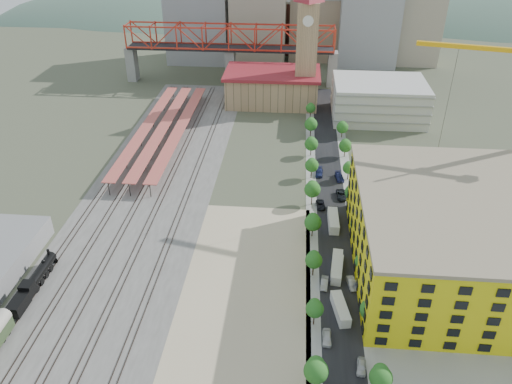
# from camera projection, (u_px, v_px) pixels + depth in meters

# --- Properties ---
(ground) EXTENTS (400.00, 400.00, 0.00)m
(ground) POSITION_uv_depth(u_px,v_px,m) (273.00, 212.00, 135.12)
(ground) COLOR #474C38
(ground) RESTS_ON ground
(ballast_strip) EXTENTS (36.00, 165.00, 0.06)m
(ballast_strip) POSITION_uv_depth(u_px,v_px,m) (159.00, 175.00, 152.66)
(ballast_strip) COLOR #605E59
(ballast_strip) RESTS_ON ground
(dirt_lot) EXTENTS (28.00, 67.00, 0.06)m
(dirt_lot) POSITION_uv_depth(u_px,v_px,m) (246.00, 291.00, 108.55)
(dirt_lot) COLOR tan
(dirt_lot) RESTS_ON ground
(street_asphalt) EXTENTS (12.00, 170.00, 0.06)m
(street_asphalt) POSITION_uv_depth(u_px,v_px,m) (330.00, 187.00, 146.71)
(street_asphalt) COLOR black
(street_asphalt) RESTS_ON ground
(sidewalk_west) EXTENTS (3.00, 170.00, 0.04)m
(sidewalk_west) POSITION_uv_depth(u_px,v_px,m) (311.00, 186.00, 147.12)
(sidewalk_west) COLOR gray
(sidewalk_west) RESTS_ON ground
(sidewalk_east) EXTENTS (3.00, 170.00, 0.04)m
(sidewalk_east) POSITION_uv_depth(u_px,v_px,m) (349.00, 188.00, 146.31)
(sidewalk_east) COLOR gray
(sidewalk_east) RESTS_ON ground
(construction_pad) EXTENTS (50.00, 90.00, 0.06)m
(construction_pad) POSITION_uv_depth(u_px,v_px,m) (463.00, 269.00, 114.76)
(construction_pad) COLOR gray
(construction_pad) RESTS_ON ground
(rail_tracks) EXTENTS (26.56, 160.00, 0.18)m
(rail_tracks) POSITION_uv_depth(u_px,v_px,m) (153.00, 175.00, 152.73)
(rail_tracks) COLOR #382B23
(rail_tracks) RESTS_ON ground
(platform_canopies) EXTENTS (16.00, 80.00, 4.12)m
(platform_canopies) POSITION_uv_depth(u_px,v_px,m) (163.00, 127.00, 174.40)
(platform_canopies) COLOR #B75B46
(platform_canopies) RESTS_ON ground
(station_hall) EXTENTS (38.00, 24.00, 13.10)m
(station_hall) POSITION_uv_depth(u_px,v_px,m) (272.00, 87.00, 201.90)
(station_hall) COLOR tan
(station_hall) RESTS_ON ground
(clock_tower) EXTENTS (12.00, 12.00, 52.00)m
(clock_tower) POSITION_uv_depth(u_px,v_px,m) (307.00, 33.00, 187.83)
(clock_tower) COLOR tan
(clock_tower) RESTS_ON ground
(parking_garage) EXTENTS (34.00, 26.00, 14.00)m
(parking_garage) POSITION_uv_depth(u_px,v_px,m) (379.00, 100.00, 188.50)
(parking_garage) COLOR silver
(parking_garage) RESTS_ON ground
(truss_bridge) EXTENTS (94.00, 9.60, 25.60)m
(truss_bridge) POSITION_uv_depth(u_px,v_px,m) (230.00, 41.00, 216.65)
(truss_bridge) COLOR gray
(truss_bridge) RESTS_ON ground
(construction_building) EXTENTS (44.60, 50.60, 18.80)m
(construction_building) POSITION_uv_depth(u_px,v_px,m) (458.00, 236.00, 110.12)
(construction_building) COLOR yellow
(construction_building) RESTS_ON ground
(street_trees) EXTENTS (15.40, 124.40, 8.00)m
(street_trees) POSITION_uv_depth(u_px,v_px,m) (331.00, 205.00, 138.20)
(street_trees) COLOR #1F5D1C
(street_trees) RESTS_ON ground
(skyline) EXTENTS (133.00, 46.00, 60.00)m
(skyline) POSITION_uv_depth(u_px,v_px,m) (305.00, 14.00, 244.02)
(skyline) COLOR #9EA0A3
(skyline) RESTS_ON ground
(distant_hills) EXTENTS (647.00, 264.00, 227.00)m
(distant_hills) POSITION_uv_depth(u_px,v_px,m) (347.00, 118.00, 394.56)
(distant_hills) COLOR #4C6B59
(distant_hills) RESTS_ON ground
(locomotive) EXTENTS (2.60, 20.05, 5.01)m
(locomotive) POSITION_uv_depth(u_px,v_px,m) (35.00, 281.00, 108.54)
(locomotive) COLOR black
(locomotive) RESTS_ON ground
(site_trailer_a) EXTENTS (3.89, 9.01, 2.39)m
(site_trailer_a) POSITION_uv_depth(u_px,v_px,m) (340.00, 309.00, 102.32)
(site_trailer_a) COLOR silver
(site_trailer_a) RESTS_ON ground
(site_trailer_b) EXTENTS (3.32, 8.84, 2.36)m
(site_trailer_b) POSITION_uv_depth(u_px,v_px,m) (337.00, 270.00, 112.90)
(site_trailer_b) COLOR silver
(site_trailer_b) RESTS_ON ground
(site_trailer_c) EXTENTS (3.29, 9.07, 2.43)m
(site_trailer_c) POSITION_uv_depth(u_px,v_px,m) (337.00, 265.00, 114.39)
(site_trailer_c) COLOR silver
(site_trailer_c) RESTS_ON ground
(site_trailer_d) EXTENTS (2.64, 9.53, 2.60)m
(site_trailer_d) POSITION_uv_depth(u_px,v_px,m) (333.00, 221.00, 129.41)
(site_trailer_d) COLOR silver
(site_trailer_d) RESTS_ON ground
(car_0) EXTENTS (1.86, 4.47, 1.51)m
(car_0) POSITION_uv_depth(u_px,v_px,m) (327.00, 338.00, 96.30)
(car_0) COLOR silver
(car_0) RESTS_ON ground
(car_1) EXTENTS (2.03, 4.62, 1.48)m
(car_1) POSITION_uv_depth(u_px,v_px,m) (324.00, 283.00, 109.72)
(car_1) COLOR gray
(car_1) RESTS_ON ground
(car_2) EXTENTS (2.78, 5.12, 1.36)m
(car_2) POSITION_uv_depth(u_px,v_px,m) (321.00, 205.00, 137.08)
(car_2) COLOR black
(car_2) RESTS_ON ground
(car_3) EXTENTS (2.46, 5.43, 1.54)m
(car_3) POSITION_uv_depth(u_px,v_px,m) (319.00, 173.00, 152.68)
(car_3) COLOR navy
(car_3) RESTS_ON ground
(car_4) EXTENTS (2.14, 4.29, 1.41)m
(car_4) POSITION_uv_depth(u_px,v_px,m) (361.00, 367.00, 90.50)
(car_4) COLOR #BEBEBE
(car_4) RESTS_ON ground
(car_5) EXTENTS (2.31, 4.73, 1.49)m
(car_5) POSITION_uv_depth(u_px,v_px,m) (352.00, 283.00, 109.62)
(car_5) COLOR #ADADB3
(car_5) RESTS_ON ground
(car_6) EXTENTS (3.07, 5.90, 1.59)m
(car_6) POSITION_uv_depth(u_px,v_px,m) (341.00, 195.00, 141.31)
(car_6) COLOR black
(car_6) RESTS_ON ground
(car_7) EXTENTS (3.01, 5.71, 1.58)m
(car_7) POSITION_uv_depth(u_px,v_px,m) (339.00, 177.00, 150.19)
(car_7) COLOR navy
(car_7) RESTS_ON ground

